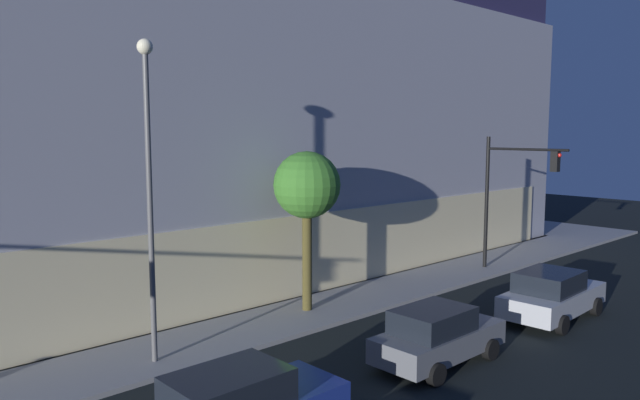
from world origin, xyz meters
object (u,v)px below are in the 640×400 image
at_px(street_lamp_sidewalk, 149,167).
at_px(traffic_light_far_corner, 510,184).
at_px(sidewalk_tree, 307,187).
at_px(car_grey, 437,335).
at_px(car_silver, 552,295).
at_px(modern_building, 152,117).

bearing_deg(street_lamp_sidewalk, traffic_light_far_corner, -3.53).
height_order(sidewalk_tree, car_grey, sidewalk_tree).
relative_size(sidewalk_tree, car_silver, 1.21).
bearing_deg(car_silver, sidewalk_tree, 132.82).
bearing_deg(street_lamp_sidewalk, car_grey, -41.92).
xyz_separation_m(traffic_light_far_corner, car_grey, (-11.57, -4.37, -3.45)).
relative_size(traffic_light_far_corner, car_grey, 1.45).
bearing_deg(car_silver, street_lamp_sidewalk, 155.52).
distance_m(street_lamp_sidewalk, sidewalk_tree, 6.69).
distance_m(modern_building, car_silver, 24.03).
height_order(modern_building, street_lamp_sidewalk, modern_building).
relative_size(street_lamp_sidewalk, car_grey, 2.08).
height_order(modern_building, car_silver, modern_building).
xyz_separation_m(traffic_light_far_corner, street_lamp_sidewalk, (-17.64, 1.09, 1.45)).
distance_m(street_lamp_sidewalk, car_silver, 14.65).
distance_m(traffic_light_far_corner, car_grey, 12.84).
height_order(car_grey, car_silver, car_silver).
distance_m(sidewalk_tree, car_grey, 7.33).
bearing_deg(traffic_light_far_corner, car_silver, -137.49).
distance_m(modern_building, sidewalk_tree, 16.75).
bearing_deg(sidewalk_tree, modern_building, 81.52).
distance_m(traffic_light_far_corner, sidewalk_tree, 11.24).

